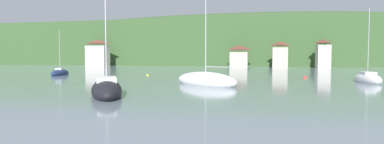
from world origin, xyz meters
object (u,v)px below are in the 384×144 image
sailboat_far_1 (60,73)px  shore_building_west (98,53)px  mooring_buoy_near (148,75)px  mooring_buoy_mid (305,78)px  shore_building_westcentral (239,56)px  shore_building_eastcentral (323,54)px  sailboat_mid_7 (206,81)px  shore_building_central (280,55)px  sailboat_mid_2 (107,90)px  sailboat_far_3 (367,79)px

sailboat_far_1 → shore_building_west: bearing=11.4°
shore_building_west → mooring_buoy_near: (30.82, -37.10, -3.88)m
mooring_buoy_mid → shore_building_westcentral: bearing=108.5°
shore_building_west → shore_building_westcentral: (42.30, 0.08, -0.94)m
shore_building_eastcentral → sailboat_mid_7: (-20.55, -51.14, -3.13)m
shore_building_central → sailboat_far_1: bearing=-132.5°
sailboat_far_1 → sailboat_mid_2: sailboat_mid_2 is taller
shore_building_west → sailboat_mid_2: size_ratio=0.79×
shore_building_west → mooring_buoy_mid: (54.69, -37.05, -3.88)m
sailboat_mid_7 → shore_building_westcentral: bearing=-57.2°
sailboat_far_1 → sailboat_far_3: bearing=-106.1°
mooring_buoy_near → mooring_buoy_mid: (23.87, 0.05, 0.00)m
sailboat_mid_2 → sailboat_mid_7: sailboat_mid_2 is taller
shore_building_west → sailboat_mid_7: size_ratio=0.81×
shore_building_eastcentral → sailboat_mid_2: (-26.57, -61.50, -3.12)m
sailboat_far_1 → mooring_buoy_mid: bearing=-97.3°
shore_building_west → shore_building_eastcentral: 63.45m
shore_building_westcentral → sailboat_mid_7: bearing=-89.3°
shore_building_westcentral → shore_building_eastcentral: 21.17m
shore_building_central → mooring_buoy_mid: 36.96m
shore_building_westcentral → sailboat_far_1: sailboat_far_1 is taller
shore_building_west → sailboat_far_1: shore_building_west is taller
shore_building_eastcentral → mooring_buoy_near: shore_building_eastcentral is taller
shore_building_central → mooring_buoy_near: shore_building_central is taller
mooring_buoy_mid → sailboat_mid_7: bearing=-131.0°
shore_building_westcentral → sailboat_far_1: bearing=-122.7°
sailboat_mid_2 → sailboat_far_3: size_ratio=1.11×
sailboat_mid_2 → shore_building_eastcentral: bearing=126.3°
sailboat_far_1 → shore_building_central: bearing=-53.9°
shore_building_eastcentral → mooring_buoy_near: 49.94m
shore_building_west → sailboat_mid_2: bearing=-58.8°
shore_building_westcentral → shore_building_west: bearing=-179.9°
shore_building_eastcentral → mooring_buoy_mid: bearing=-103.1°
shore_building_westcentral → shore_building_central: size_ratio=0.88×
mooring_buoy_mid → shore_building_eastcentral: bearing=76.9°
shore_building_eastcentral → sailboat_far_3: size_ratio=0.81×
shore_building_westcentral → mooring_buoy_near: 39.02m
sailboat_mid_2 → shore_building_central: bearing=134.9°
sailboat_far_1 → sailboat_far_3: size_ratio=0.84×
sailboat_mid_2 → mooring_buoy_near: size_ratio=23.69×
sailboat_mid_2 → sailboat_mid_7: size_ratio=1.03×
sailboat_mid_7 → mooring_buoy_near: (-12.08, 13.50, -0.45)m
shore_building_central → sailboat_mid_2: sailboat_mid_2 is taller
shore_building_eastcentral → sailboat_far_1: bearing=-139.2°
shore_building_westcentral → sailboat_mid_2: 61.34m
shore_building_central → mooring_buoy_near: bearing=-120.9°
shore_building_central → sailboat_far_1: sailboat_far_1 is taller
mooring_buoy_near → sailboat_far_1: bearing=-169.3°
sailboat_far_3 → sailboat_mid_7: sailboat_mid_7 is taller
mooring_buoy_near → sailboat_mid_2: bearing=-75.7°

